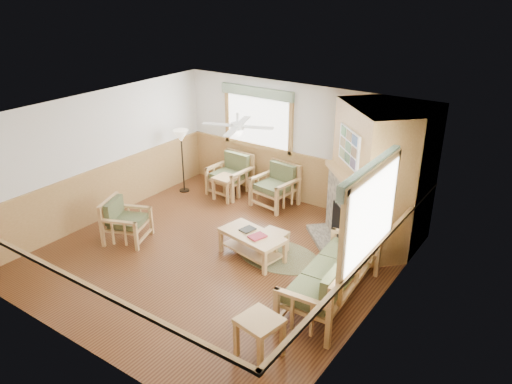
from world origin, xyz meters
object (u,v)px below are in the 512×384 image
Objects in this scene: footstool at (273,243)px; floor_lamp_left at (183,161)px; coffee_table at (252,245)px; armchair_back_left at (230,175)px; sofa at (332,273)px; floor_lamp_right at (347,232)px; end_table_chairs at (226,188)px; end_table_sofa at (260,337)px; armchair_back_right at (275,186)px; armchair_left at (127,221)px.

footstool is 3.59m from floor_lamp_left.
armchair_back_left is at bearing 145.28° from coffee_table.
armchair_back_left is (-3.90, 2.47, -0.03)m from sofa.
armchair_back_left is at bearing 155.61° from floor_lamp_right.
armchair_back_left is 0.56× the size of floor_lamp_right.
floor_lamp_right is at bearing -20.88° from end_table_chairs.
end_table_chairs is at bearing 148.28° from coffee_table.
coffee_table is 2.02× the size of end_table_sofa.
end_table_chairs is (-1.99, 1.79, 0.03)m from coffee_table.
coffee_table is (0.88, -2.14, -0.22)m from armchair_back_right.
armchair_back_right is 1.18m from end_table_chairs.
end_table_chairs is (-3.78, 2.15, -0.23)m from sofa.
armchair_left is at bearing 163.00° from end_table_sofa.
end_table_chairs is (0.39, 2.64, -0.15)m from armchair_left.
floor_lamp_left is (-4.89, 1.95, 0.26)m from sofa.
armchair_back_right is 3.11m from floor_lamp_right.
floor_lamp_right is (2.54, -1.75, 0.38)m from armchair_back_right.
armchair_back_right is 1.55× the size of end_table_sofa.
armchair_back_left is at bearing 110.95° from end_table_chairs.
floor_lamp_right is (-0.13, 0.76, 0.35)m from sofa.
sofa is 1.43× the size of floor_lamp_left.
armchair_back_right is 1.71× the size of end_table_chairs.
armchair_left reaches higher than end_table_chairs.
armchair_back_left is at bearing 27.85° from floor_lamp_left.
armchair_back_right is at bearing 17.73° from end_table_chairs.
coffee_table is at bearing -121.68° from footstool.
armchair_left is at bearing -87.22° from sofa.
armchair_left is 4.25m from floor_lamp_right.
armchair_left is at bearing -92.59° from armchair_back_left.
end_table_chairs is 0.91× the size of end_table_sofa.
armchair_back_right is at bearing 4.26° from armchair_back_left.
end_table_chairs is (-1.11, -0.36, -0.19)m from armchair_back_right.
end_table_chairs is 0.36× the size of floor_lamp_left.
footstool is at bearing -87.22° from armchair_left.
end_table_sofa is at bearing -42.59° from coffee_table.
end_table_sofa is at bearing -51.89° from armchair_back_right.
end_table_chairs is 0.32× the size of floor_lamp_right.
sofa is 3.60× the size of end_table_sofa.
footstool is (-1.57, 0.72, -0.30)m from sofa.
end_table_sofa is (3.56, -3.84, 0.03)m from end_table_chairs.
end_table_chairs is 2.64m from footstool.
end_table_chairs is 1.24m from floor_lamp_left.
armchair_back_right is 0.61× the size of floor_lamp_left.
footstool is (2.33, -1.75, -0.27)m from armchair_back_left.
armchair_back_left is 1.16m from floor_lamp_left.
end_table_sofa is at bearing -60.81° from footstool.
footstool is at bearing -50.50° from armchair_back_right.
sofa is 4.19m from armchair_left.
armchair_back_left reaches higher than end_table_chairs.
coffee_table is (-1.79, 0.37, -0.26)m from sofa.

